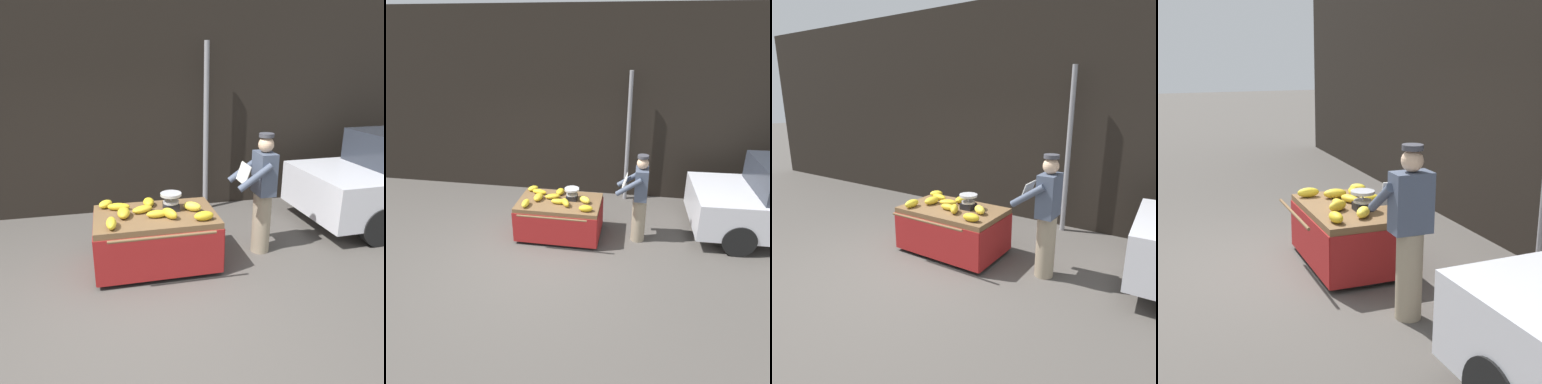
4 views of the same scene
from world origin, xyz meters
The scene contains 16 objects.
ground_plane centered at (0.00, 0.00, 0.00)m, with size 60.00×60.00×0.00m, color #514C47.
back_wall centered at (0.00, 3.14, 2.12)m, with size 16.00×0.24×4.24m, color black.
street_pole centered at (1.45, 2.79, 1.47)m, with size 0.09×0.09×2.95m, color gray.
banana_cart centered at (0.27, 0.89, 0.53)m, with size 1.59×1.19×0.74m.
weighing_scale centered at (0.50, 0.99, 0.86)m, with size 0.28×0.28×0.23m.
banana_bunch_0 centered at (-0.18, 1.13, 0.79)m, with size 0.11×0.30×0.10m, color gold.
banana_bunch_1 centered at (0.22, 1.20, 0.79)m, with size 0.15×0.25×0.11m, color gold.
banana_bunch_2 centered at (0.77, 0.89, 0.80)m, with size 0.13×0.25×0.12m, color yellow.
banana_bunch_3 centered at (-0.35, 1.27, 0.79)m, with size 0.13×0.22×0.10m, color yellow.
banana_bunch_4 centered at (0.83, 0.55, 0.80)m, with size 0.13×0.25×0.12m, color gold.
banana_bunch_5 centered at (-0.29, 0.57, 0.80)m, with size 0.12×0.28×0.12m, color yellow.
banana_bunch_6 centered at (0.43, 0.71, 0.80)m, with size 0.11×0.27×0.13m, color gold.
banana_bunch_7 centered at (-0.13, 0.87, 0.80)m, with size 0.16×0.29×0.12m, color gold.
banana_bunch_8 centered at (0.28, 0.77, 0.79)m, with size 0.12×0.26×0.10m, color gold.
banana_bunch_9 centered at (0.12, 0.98, 0.78)m, with size 0.14×0.29×0.09m, color gold.
vendor_person centered at (1.77, 0.96, 0.87)m, with size 0.58×0.51×1.71m.
Camera 3 is at (3.26, -3.26, 2.42)m, focal length 31.98 mm.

